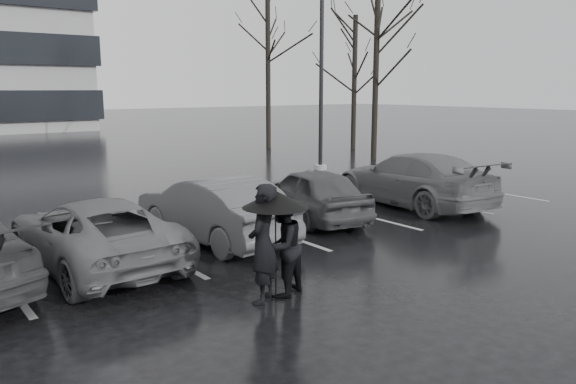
# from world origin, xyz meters

# --- Properties ---
(ground) EXTENTS (160.00, 160.00, 0.00)m
(ground) POSITION_xyz_m (0.00, 0.00, 0.00)
(ground) COLOR black
(ground) RESTS_ON ground
(car_main) EXTENTS (2.27, 4.10, 1.32)m
(car_main) POSITION_xyz_m (2.05, 2.40, 0.66)
(car_main) COLOR black
(car_main) RESTS_ON ground
(car_west_a) EXTENTS (1.80, 4.33, 1.39)m
(car_west_a) POSITION_xyz_m (-0.87, 2.13, 0.70)
(car_west_a) COLOR #2F2F31
(car_west_a) RESTS_ON ground
(car_west_b) EXTENTS (2.23, 4.59, 1.26)m
(car_west_b) POSITION_xyz_m (-3.47, 1.91, 0.63)
(car_west_b) COLOR #454547
(car_west_b) RESTS_ON ground
(car_east) EXTENTS (2.53, 5.27, 1.48)m
(car_east) POSITION_xyz_m (5.40, 2.06, 0.74)
(car_east) COLOR #454547
(car_east) RESTS_ON ground
(pedestrian_left) EXTENTS (0.80, 0.76, 1.83)m
(pedestrian_left) POSITION_xyz_m (-2.01, -1.40, 0.92)
(pedestrian_left) COLOR black
(pedestrian_left) RESTS_ON ground
(pedestrian_right) EXTENTS (0.94, 0.84, 1.59)m
(pedestrian_right) POSITION_xyz_m (-1.61, -1.36, 0.79)
(pedestrian_right) COLOR black
(pedestrian_right) RESTS_ON ground
(umbrella) EXTENTS (1.02, 1.02, 1.73)m
(umbrella) POSITION_xyz_m (-1.79, -1.42, 1.58)
(umbrella) COLOR black
(umbrella) RESTS_ON ground
(lamp_post) EXTENTS (0.51, 0.51, 9.28)m
(lamp_post) POSITION_xyz_m (7.88, 8.93, 4.25)
(lamp_post) COLOR #97979A
(lamp_post) RESTS_ON ground
(stall_stripes) EXTENTS (19.72, 5.00, 0.00)m
(stall_stripes) POSITION_xyz_m (-0.80, 2.50, 0.00)
(stall_stripes) COLOR #9A9B9D
(stall_stripes) RESTS_ON ground
(tree_east) EXTENTS (0.26, 0.26, 8.00)m
(tree_east) POSITION_xyz_m (12.00, 10.00, 4.00)
(tree_east) COLOR black
(tree_east) RESTS_ON ground
(tree_ne) EXTENTS (0.26, 0.26, 7.00)m
(tree_ne) POSITION_xyz_m (14.50, 14.00, 3.50)
(tree_ne) COLOR black
(tree_ne) RESTS_ON ground
(tree_north) EXTENTS (0.26, 0.26, 8.50)m
(tree_north) POSITION_xyz_m (11.00, 17.00, 4.25)
(tree_north) COLOR black
(tree_north) RESTS_ON ground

